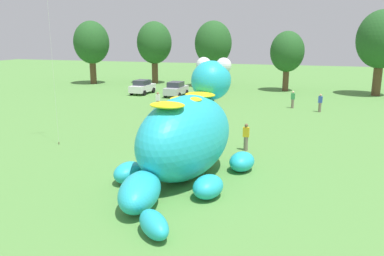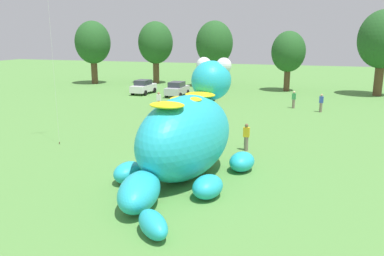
# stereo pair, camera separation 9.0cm
# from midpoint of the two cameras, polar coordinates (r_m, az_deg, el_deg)

# --- Properties ---
(ground_plane) EXTENTS (160.00, 160.00, 0.00)m
(ground_plane) POSITION_cam_midpoint_polar(r_m,az_deg,el_deg) (21.31, -3.22, -5.84)
(ground_plane) COLOR #568E42
(giant_inflatable_creature) EXTENTS (6.42, 11.57, 5.81)m
(giant_inflatable_creature) POSITION_cam_midpoint_polar(r_m,az_deg,el_deg) (19.50, -0.75, -1.13)
(giant_inflatable_creature) COLOR #23B2C6
(giant_inflatable_creature) RESTS_ON ground
(car_white) EXTENTS (2.04, 4.15, 1.72)m
(car_white) POSITION_cam_midpoint_polar(r_m,az_deg,el_deg) (48.59, -7.01, 5.95)
(car_white) COLOR white
(car_white) RESTS_ON ground
(car_silver) EXTENTS (1.99, 4.13, 1.72)m
(car_silver) POSITION_cam_midpoint_polar(r_m,az_deg,el_deg) (46.32, -2.13, 5.68)
(car_silver) COLOR #B7BABF
(car_silver) RESTS_ON ground
(car_orange) EXTENTS (2.38, 4.30, 1.72)m
(car_orange) POSITION_cam_midpoint_polar(r_m,az_deg,el_deg) (44.52, 2.38, 5.37)
(car_orange) COLOR orange
(car_orange) RESTS_ON ground
(tree_far_left) EXTENTS (5.12, 5.12, 9.08)m
(tree_far_left) POSITION_cam_midpoint_polar(r_m,az_deg,el_deg) (60.21, -14.17, 11.90)
(tree_far_left) COLOR brown
(tree_far_left) RESTS_ON ground
(tree_left) EXTENTS (5.08, 5.08, 9.02)m
(tree_left) POSITION_cam_midpoint_polar(r_m,az_deg,el_deg) (59.05, -5.27, 12.18)
(tree_left) COLOR brown
(tree_left) RESTS_ON ground
(tree_mid_left) EXTENTS (5.05, 5.05, 8.97)m
(tree_mid_left) POSITION_cam_midpoint_polar(r_m,az_deg,el_deg) (54.93, 3.32, 12.10)
(tree_mid_left) COLOR brown
(tree_mid_left) RESTS_ON ground
(tree_centre_left) EXTENTS (4.26, 4.26, 7.57)m
(tree_centre_left) POSITION_cam_midpoint_polar(r_m,az_deg,el_deg) (51.93, 13.87, 10.66)
(tree_centre_left) COLOR brown
(tree_centre_left) RESTS_ON ground
(tree_centre) EXTENTS (5.59, 5.59, 9.93)m
(tree_centre) POSITION_cam_midpoint_polar(r_m,az_deg,el_deg) (51.37, 26.02, 11.43)
(tree_centre) COLOR brown
(tree_centre) RESTS_ON ground
(spectator_near_inflatable) EXTENTS (0.38, 0.26, 1.71)m
(spectator_near_inflatable) POSITION_cam_midpoint_polar(r_m,az_deg,el_deg) (38.49, 18.30, 3.45)
(spectator_near_inflatable) COLOR #726656
(spectator_near_inflatable) RESTS_ON ground
(spectator_mid_field) EXTENTS (0.38, 0.26, 1.71)m
(spectator_mid_field) POSITION_cam_midpoint_polar(r_m,az_deg,el_deg) (37.88, -4.78, 3.93)
(spectator_mid_field) COLOR black
(spectator_mid_field) RESTS_ON ground
(spectator_by_cars) EXTENTS (0.38, 0.26, 1.71)m
(spectator_by_cars) POSITION_cam_midpoint_polar(r_m,az_deg,el_deg) (39.80, 14.62, 4.00)
(spectator_by_cars) COLOR #726656
(spectator_by_cars) RESTS_ON ground
(spectator_wandering) EXTENTS (0.38, 0.26, 1.71)m
(spectator_wandering) POSITION_cam_midpoint_polar(r_m,az_deg,el_deg) (24.47, 7.99, -1.34)
(spectator_wandering) COLOR #726656
(spectator_wandering) RESTS_ON ground
(spectator_far_side) EXTENTS (0.38, 0.26, 1.71)m
(spectator_far_side) POSITION_cam_midpoint_polar(r_m,az_deg,el_deg) (35.71, -0.10, 3.40)
(spectator_far_side) COLOR black
(spectator_far_side) RESTS_ON ground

